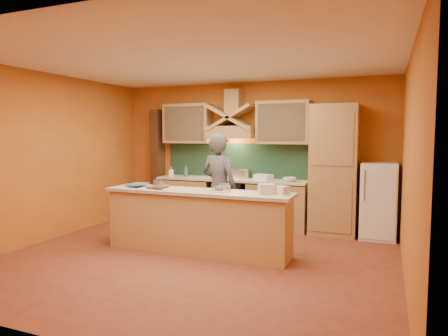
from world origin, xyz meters
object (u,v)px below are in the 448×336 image
at_px(kitchen_scale, 225,188).
at_px(mixing_bowl, 222,189).
at_px(stove, 231,202).
at_px(person, 219,188).
at_px(fridge, 379,201).

bearing_deg(kitchen_scale, mixing_bowl, 174.97).
distance_m(stove, mixing_bowl, 1.96).
bearing_deg(kitchen_scale, stove, 132.09).
distance_m(person, kitchen_scale, 0.75).
bearing_deg(fridge, mixing_bowl, -139.90).
bearing_deg(stove, mixing_bowl, -72.92).
xyz_separation_m(fridge, mixing_bowl, (-2.15, -1.81, 0.33)).
bearing_deg(fridge, kitchen_scale, -138.55).
relative_size(fridge, kitchen_scale, 11.52).
bearing_deg(mixing_bowl, stove, 107.08).
height_order(stove, person, person).
distance_m(fridge, mixing_bowl, 2.82).
bearing_deg(kitchen_scale, fridge, 65.00).
height_order(fridge, person, person).
xyz_separation_m(person, mixing_bowl, (0.30, -0.62, 0.08)).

